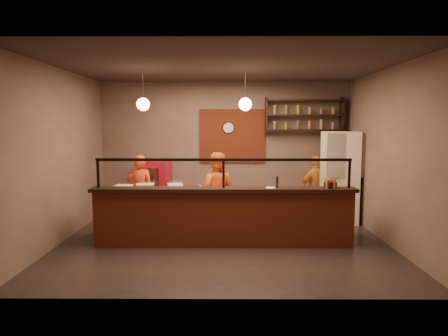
{
  "coord_description": "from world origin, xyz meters",
  "views": [
    {
      "loc": [
        0.05,
        -7.29,
        2.17
      ],
      "look_at": [
        0.01,
        0.3,
        1.35
      ],
      "focal_mm": 32.0,
      "sensor_mm": 36.0,
      "label": 1
    }
  ],
  "objects_px": {
    "cook_left": "(140,191)",
    "wall_clock": "(228,128)",
    "pepper_mill": "(277,182)",
    "fridge": "(340,177)",
    "pizza_dough": "(232,191)",
    "condiment_caddy": "(330,185)",
    "cook_mid": "(216,191)",
    "cook_right": "(316,189)",
    "red_cooler": "(158,188)"
  },
  "relations": [
    {
      "from": "cook_right",
      "to": "pizza_dough",
      "type": "distance_m",
      "value": 2.27
    },
    {
      "from": "pepper_mill",
      "to": "fridge",
      "type": "bearing_deg",
      "value": 49.06
    },
    {
      "from": "cook_mid",
      "to": "pepper_mill",
      "type": "bearing_deg",
      "value": 141.59
    },
    {
      "from": "red_cooler",
      "to": "pizza_dough",
      "type": "height_order",
      "value": "red_cooler"
    },
    {
      "from": "fridge",
      "to": "condiment_caddy",
      "type": "height_order",
      "value": "fridge"
    },
    {
      "from": "pizza_dough",
      "to": "pepper_mill",
      "type": "distance_m",
      "value": 0.98
    },
    {
      "from": "cook_right",
      "to": "condiment_caddy",
      "type": "distance_m",
      "value": 1.84
    },
    {
      "from": "cook_left",
      "to": "cook_mid",
      "type": "bearing_deg",
      "value": 179.71
    },
    {
      "from": "cook_mid",
      "to": "condiment_caddy",
      "type": "bearing_deg",
      "value": 157.54
    },
    {
      "from": "cook_mid",
      "to": "red_cooler",
      "type": "relative_size",
      "value": 1.22
    },
    {
      "from": "red_cooler",
      "to": "pepper_mill",
      "type": "relative_size",
      "value": 6.46
    },
    {
      "from": "fridge",
      "to": "pizza_dough",
      "type": "distance_m",
      "value": 2.81
    },
    {
      "from": "condiment_caddy",
      "to": "red_cooler",
      "type": "bearing_deg",
      "value": 144.75
    },
    {
      "from": "pepper_mill",
      "to": "red_cooler",
      "type": "bearing_deg",
      "value": 136.31
    },
    {
      "from": "fridge",
      "to": "condiment_caddy",
      "type": "bearing_deg",
      "value": -95.52
    },
    {
      "from": "wall_clock",
      "to": "pepper_mill",
      "type": "xyz_separation_m",
      "value": [
        0.85,
        -2.74,
        -0.94
      ]
    },
    {
      "from": "cook_left",
      "to": "fridge",
      "type": "bearing_deg",
      "value": -166.02
    },
    {
      "from": "cook_left",
      "to": "pizza_dough",
      "type": "xyz_separation_m",
      "value": [
        1.93,
        -0.82,
        0.13
      ]
    },
    {
      "from": "wall_clock",
      "to": "cook_left",
      "type": "height_order",
      "value": "wall_clock"
    },
    {
      "from": "cook_right",
      "to": "pepper_mill",
      "type": "xyz_separation_m",
      "value": [
        -1.1,
        -1.76,
        0.41
      ]
    },
    {
      "from": "fridge",
      "to": "condiment_caddy",
      "type": "distance_m",
      "value": 2.06
    },
    {
      "from": "cook_mid",
      "to": "fridge",
      "type": "relative_size",
      "value": 0.8
    },
    {
      "from": "fridge",
      "to": "red_cooler",
      "type": "xyz_separation_m",
      "value": [
        -4.2,
        0.53,
        -0.35
      ]
    },
    {
      "from": "cook_left",
      "to": "pizza_dough",
      "type": "relative_size",
      "value": 3.33
    },
    {
      "from": "fridge",
      "to": "cook_left",
      "type": "bearing_deg",
      "value": -157.87
    },
    {
      "from": "wall_clock",
      "to": "pepper_mill",
      "type": "bearing_deg",
      "value": -72.78
    },
    {
      "from": "condiment_caddy",
      "to": "wall_clock",
      "type": "bearing_deg",
      "value": 122.8
    },
    {
      "from": "cook_left",
      "to": "pepper_mill",
      "type": "distance_m",
      "value": 3.06
    },
    {
      "from": "pizza_dough",
      "to": "cook_mid",
      "type": "bearing_deg",
      "value": 117.32
    },
    {
      "from": "condiment_caddy",
      "to": "pepper_mill",
      "type": "bearing_deg",
      "value": 178.32
    },
    {
      "from": "cook_left",
      "to": "cook_right",
      "type": "relative_size",
      "value": 1.03
    },
    {
      "from": "cook_mid",
      "to": "cook_right",
      "type": "height_order",
      "value": "cook_mid"
    },
    {
      "from": "red_cooler",
      "to": "condiment_caddy",
      "type": "xyz_separation_m",
      "value": [
        3.48,
        -2.46,
        0.45
      ]
    },
    {
      "from": "wall_clock",
      "to": "cook_mid",
      "type": "distance_m",
      "value": 2.07
    },
    {
      "from": "cook_left",
      "to": "cook_mid",
      "type": "xyz_separation_m",
      "value": [
        1.6,
        -0.2,
        0.03
      ]
    },
    {
      "from": "fridge",
      "to": "pepper_mill",
      "type": "xyz_separation_m",
      "value": [
        -1.65,
        -1.9,
        0.15
      ]
    },
    {
      "from": "red_cooler",
      "to": "condiment_caddy",
      "type": "height_order",
      "value": "red_cooler"
    },
    {
      "from": "cook_mid",
      "to": "pepper_mill",
      "type": "xyz_separation_m",
      "value": [
        1.12,
        -1.14,
        0.35
      ]
    },
    {
      "from": "pepper_mill",
      "to": "wall_clock",
      "type": "bearing_deg",
      "value": 107.22
    },
    {
      "from": "wall_clock",
      "to": "cook_left",
      "type": "bearing_deg",
      "value": -143.16
    },
    {
      "from": "pizza_dough",
      "to": "cook_right",
      "type": "bearing_deg",
      "value": 33.28
    },
    {
      "from": "wall_clock",
      "to": "pizza_dough",
      "type": "distance_m",
      "value": 2.52
    },
    {
      "from": "pizza_dough",
      "to": "pepper_mill",
      "type": "relative_size",
      "value": 2.28
    },
    {
      "from": "cook_mid",
      "to": "fridge",
      "type": "distance_m",
      "value": 2.88
    },
    {
      "from": "cook_mid",
      "to": "fridge",
      "type": "xyz_separation_m",
      "value": [
        2.77,
        0.76,
        0.21
      ]
    },
    {
      "from": "condiment_caddy",
      "to": "cook_mid",
      "type": "bearing_deg",
      "value": 150.29
    },
    {
      "from": "wall_clock",
      "to": "red_cooler",
      "type": "height_order",
      "value": "wall_clock"
    },
    {
      "from": "wall_clock",
      "to": "pizza_dough",
      "type": "relative_size",
      "value": 0.65
    },
    {
      "from": "wall_clock",
      "to": "fridge",
      "type": "xyz_separation_m",
      "value": [
        2.5,
        -0.84,
        -1.09
      ]
    },
    {
      "from": "cook_left",
      "to": "wall_clock",
      "type": "bearing_deg",
      "value": -136.51
    }
  ]
}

